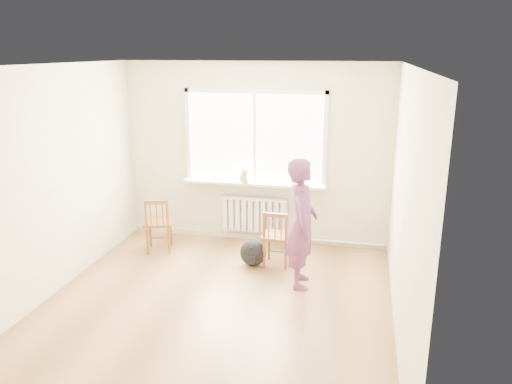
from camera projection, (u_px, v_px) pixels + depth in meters
The scene contains 13 objects.
floor at pixel (213, 309), 5.69m from camera, with size 4.50×4.50×0.00m, color #A47043.
ceiling at pixel (207, 66), 4.95m from camera, with size 4.50×4.50×0.00m, color white.
back_wall at pixel (255, 154), 7.43m from camera, with size 4.00×0.01×2.70m, color beige.
window at pixel (255, 134), 7.32m from camera, with size 2.12×0.05×1.42m.
windowsill at pixel (254, 183), 7.44m from camera, with size 2.15×0.22×0.04m, color white.
radiator at pixel (254, 214), 7.60m from camera, with size 1.00×0.12×0.55m.
heating_pipe at pixel (336, 242), 7.47m from camera, with size 0.04×0.04×1.40m, color silver.
baseboard at pixel (255, 237), 7.78m from camera, with size 4.00×0.03×0.08m, color beige.
chair_left at pixel (158, 225), 7.22m from camera, with size 0.49×0.48×0.81m.
chair_right at pixel (277, 238), 6.73m from camera, with size 0.41×0.39×0.79m.
person at pixel (302, 223), 6.08m from camera, with size 0.59×0.39×1.62m, color #B83D53.
cat at pixel (245, 176), 7.35m from camera, with size 0.24×0.40×0.28m.
backpack at pixel (253, 253), 6.80m from camera, with size 0.36×0.27×0.36m, color black.
Camera 1 is at (1.57, -4.88, 2.85)m, focal length 35.00 mm.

